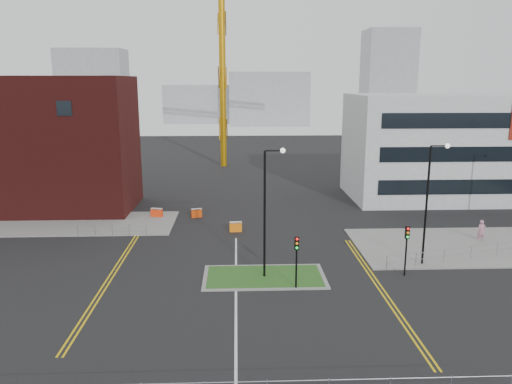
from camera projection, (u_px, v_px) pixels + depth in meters
ground at (236, 334)px, 27.26m from camera, size 200.00×200.00×0.00m
pavement_left at (28, 224)px, 47.94m from camera, size 28.00×8.00×0.12m
pavement_right at (499, 245)px, 41.73m from camera, size 24.00×10.00×0.12m
island_kerb at (264, 277)px, 35.13m from camera, size 8.60×4.60×0.08m
grass_island at (264, 277)px, 35.12m from camera, size 8.00×4.00×0.12m
brick_building at (16, 146)px, 52.19m from camera, size 24.20×10.07×14.24m
office_block at (459, 147)px, 58.10m from camera, size 25.00×12.20×12.00m
streetlamp_island at (268, 203)px, 33.96m from camera, size 1.46×0.36×9.18m
streetlamp_right_near at (430, 195)px, 36.36m from camera, size 1.46×0.36×9.18m
traffic_light_island at (297, 252)px, 32.68m from camera, size 0.28×0.33×3.65m
traffic_light_right at (407, 241)px, 34.93m from camera, size 0.28×0.33×3.65m
railing_left at (112, 228)px, 44.23m from camera, size 6.05×0.05×1.10m
railing_right at (497, 247)px, 39.07m from camera, size 19.05×5.05×1.10m
centre_line at (236, 317)px, 29.21m from camera, size 0.15×30.00×0.01m
yellow_left_a at (114, 269)px, 36.67m from camera, size 0.12×24.00×0.01m
yellow_left_b at (118, 269)px, 36.68m from camera, size 0.12×24.00×0.01m
yellow_right_a at (377, 287)px, 33.47m from camera, size 0.12×20.00×0.01m
yellow_right_b at (382, 287)px, 33.48m from camera, size 0.12×20.00×0.01m
skyline_a at (94, 89)px, 140.33m from camera, size 18.00×12.00×22.00m
skyline_b at (269, 99)px, 152.62m from camera, size 24.00×12.00×16.00m
skyline_c at (388, 79)px, 147.75m from camera, size 14.00×12.00×28.00m
skyline_d at (211, 104)px, 162.13m from camera, size 30.00×12.00×12.00m
pedestrian at (482, 231)px, 42.73m from camera, size 0.73×0.51×1.90m
barrier_left at (157, 213)px, 50.24m from camera, size 1.22×0.65×0.98m
barrier_mid at (196, 213)px, 50.40m from camera, size 1.12×0.67×0.90m
barrier_right at (236, 226)px, 45.63m from camera, size 1.14×0.45×0.93m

